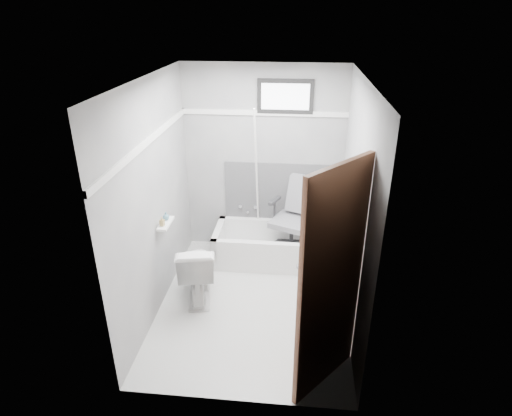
# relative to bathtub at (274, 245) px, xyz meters

# --- Properties ---
(floor) EXTENTS (2.60, 2.60, 0.00)m
(floor) POSITION_rel_bathtub_xyz_m (-0.17, -0.93, -0.21)
(floor) COLOR white
(floor) RESTS_ON ground
(ceiling) EXTENTS (2.60, 2.60, 0.00)m
(ceiling) POSITION_rel_bathtub_xyz_m (-0.17, -0.93, 2.19)
(ceiling) COLOR silver
(ceiling) RESTS_ON floor
(wall_back) EXTENTS (2.00, 0.02, 2.40)m
(wall_back) POSITION_rel_bathtub_xyz_m (-0.17, 0.37, 0.99)
(wall_back) COLOR gray
(wall_back) RESTS_ON floor
(wall_front) EXTENTS (2.00, 0.02, 2.40)m
(wall_front) POSITION_rel_bathtub_xyz_m (-0.17, -2.23, 0.99)
(wall_front) COLOR gray
(wall_front) RESTS_ON floor
(wall_left) EXTENTS (0.02, 2.60, 2.40)m
(wall_left) POSITION_rel_bathtub_xyz_m (-1.17, -0.93, 0.99)
(wall_left) COLOR gray
(wall_left) RESTS_ON floor
(wall_right) EXTENTS (0.02, 2.60, 2.40)m
(wall_right) POSITION_rel_bathtub_xyz_m (0.83, -0.93, 0.99)
(wall_right) COLOR gray
(wall_right) RESTS_ON floor
(bathtub) EXTENTS (1.50, 0.70, 0.42)m
(bathtub) POSITION_rel_bathtub_xyz_m (0.00, 0.00, 0.00)
(bathtub) COLOR white
(bathtub) RESTS_ON floor
(office_chair) EXTENTS (0.73, 0.73, 0.96)m
(office_chair) POSITION_rel_bathtub_xyz_m (0.22, 0.05, 0.39)
(office_chair) COLOR slate
(office_chair) RESTS_ON bathtub
(toilet) EXTENTS (0.53, 0.78, 0.70)m
(toilet) POSITION_rel_bathtub_xyz_m (-0.79, -0.86, 0.14)
(toilet) COLOR white
(toilet) RESTS_ON floor
(door) EXTENTS (0.78, 0.78, 2.00)m
(door) POSITION_rel_bathtub_xyz_m (0.81, -2.21, 0.79)
(door) COLOR brown
(door) RESTS_ON floor
(window) EXTENTS (0.66, 0.04, 0.40)m
(window) POSITION_rel_bathtub_xyz_m (0.08, 0.36, 1.81)
(window) COLOR black
(window) RESTS_ON wall_back
(backerboard) EXTENTS (1.50, 0.02, 0.78)m
(backerboard) POSITION_rel_bathtub_xyz_m (0.08, 0.36, 0.59)
(backerboard) COLOR #4C4C4F
(backerboard) RESTS_ON wall_back
(trim_back) EXTENTS (2.00, 0.02, 0.06)m
(trim_back) POSITION_rel_bathtub_xyz_m (-0.17, 0.36, 1.61)
(trim_back) COLOR white
(trim_back) RESTS_ON wall_back
(trim_left) EXTENTS (0.02, 2.60, 0.06)m
(trim_left) POSITION_rel_bathtub_xyz_m (-1.15, -0.93, 1.61)
(trim_left) COLOR white
(trim_left) RESTS_ON wall_left
(pole) EXTENTS (0.02, 0.60, 1.87)m
(pole) POSITION_rel_bathtub_xyz_m (-0.23, 0.13, 0.84)
(pole) COLOR white
(pole) RESTS_ON bathtub
(shelf) EXTENTS (0.10, 0.32, 0.02)m
(shelf) POSITION_rel_bathtub_xyz_m (-1.10, -0.85, 0.69)
(shelf) COLOR white
(shelf) RESTS_ON wall_left
(soap_bottle_a) EXTENTS (0.05, 0.05, 0.10)m
(soap_bottle_a) POSITION_rel_bathtub_xyz_m (-1.11, -0.93, 0.76)
(soap_bottle_a) COLOR #A18850
(soap_bottle_a) RESTS_ON shelf
(soap_bottle_b) EXTENTS (0.09, 0.09, 0.09)m
(soap_bottle_b) POSITION_rel_bathtub_xyz_m (-1.11, -0.79, 0.75)
(soap_bottle_b) COLOR teal
(soap_bottle_b) RESTS_ON shelf
(faucet) EXTENTS (0.26, 0.10, 0.16)m
(faucet) POSITION_rel_bathtub_xyz_m (-0.37, 0.34, 0.34)
(faucet) COLOR silver
(faucet) RESTS_ON wall_back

